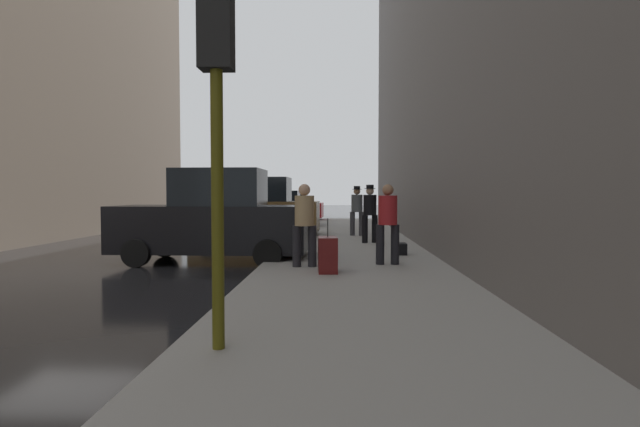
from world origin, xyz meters
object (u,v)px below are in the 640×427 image
at_px(parked_red_hatchback, 287,207).
at_px(pedestrian_in_tan_coat, 304,221).
at_px(fire_hydrant, 301,230).
at_px(rolling_suitcase, 328,255).
at_px(parked_bronze_suv, 257,211).
at_px(parked_black_suv, 214,220).
at_px(duffel_bag, 400,249).
at_px(traffic_light, 217,80).
at_px(pedestrian_with_fedora, 370,211).
at_px(pedestrian_in_red_jacket, 388,220).
at_px(parked_gray_coupe, 276,210).
at_px(pedestrian_with_beanie, 357,208).

bearing_deg(parked_red_hatchback, pedestrian_in_tan_coat, -82.92).
relative_size(fire_hydrant, rolling_suitcase, 0.68).
relative_size(parked_bronze_suv, rolling_suitcase, 4.46).
xyz_separation_m(parked_black_suv, fire_hydrant, (1.80, 4.11, -0.54)).
height_order(fire_hydrant, duffel_bag, fire_hydrant).
bearing_deg(traffic_light, pedestrian_with_fedora, 78.64).
distance_m(parked_black_suv, pedestrian_in_red_jacket, 4.26).
relative_size(parked_gray_coupe, pedestrian_in_tan_coat, 2.47).
bearing_deg(pedestrian_with_beanie, pedestrian_in_tan_coat, -99.98).
bearing_deg(pedestrian_with_fedora, fire_hydrant, 160.96).
xyz_separation_m(parked_bronze_suv, pedestrian_with_beanie, (3.66, -0.34, 0.10)).
relative_size(parked_black_suv, duffel_bag, 10.50).
distance_m(pedestrian_with_beanie, rolling_suitcase, 8.46).
bearing_deg(parked_red_hatchback, pedestrian_with_beanie, -71.50).
relative_size(fire_hydrant, duffel_bag, 1.60).
height_order(parked_red_hatchback, rolling_suitcase, parked_red_hatchback).
distance_m(parked_red_hatchback, pedestrian_with_fedora, 14.13).
xyz_separation_m(traffic_light, pedestrian_in_red_jacket, (2.21, 5.85, -1.65)).
bearing_deg(duffel_bag, fire_hydrant, 126.88).
relative_size(parked_red_hatchback, pedestrian_in_tan_coat, 2.49).
bearing_deg(parked_red_hatchback, fire_hydrant, -81.99).
height_order(pedestrian_in_red_jacket, rolling_suitcase, pedestrian_in_red_jacket).
xyz_separation_m(parked_black_suv, pedestrian_with_beanie, (3.66, 5.99, 0.10)).
height_order(traffic_light, duffel_bag, traffic_light).
bearing_deg(traffic_light, parked_gray_coupe, 95.61).
relative_size(parked_bronze_suv, pedestrian_with_fedora, 2.61).
relative_size(parked_bronze_suv, parked_gray_coupe, 1.10).
distance_m(traffic_light, pedestrian_in_red_jacket, 6.47).
bearing_deg(pedestrian_with_fedora, pedestrian_in_tan_coat, -108.14).
height_order(fire_hydrant, pedestrian_with_beanie, pedestrian_with_beanie).
distance_m(parked_black_suv, parked_red_hatchback, 16.92).
height_order(parked_bronze_suv, duffel_bag, parked_bronze_suv).
bearing_deg(parked_red_hatchback, pedestrian_in_red_jacket, -77.43).
relative_size(parked_black_suv, pedestrian_in_tan_coat, 2.70).
bearing_deg(duffel_bag, pedestrian_with_fedora, 101.11).
distance_m(pedestrian_with_beanie, duffel_bag, 5.64).
xyz_separation_m(pedestrian_with_fedora, duffel_bag, (0.57, -2.89, -0.85)).
distance_m(parked_bronze_suv, pedestrian_with_beanie, 3.68).
xyz_separation_m(parked_red_hatchback, pedestrian_in_red_jacket, (4.06, -18.20, 0.26)).
bearing_deg(duffel_bag, parked_black_suv, -174.00).
relative_size(parked_red_hatchback, duffel_bag, 9.69).
distance_m(pedestrian_in_tan_coat, rolling_suitcase, 1.08).
distance_m(parked_black_suv, rolling_suitcase, 3.74).
distance_m(pedestrian_with_beanie, pedestrian_in_red_jacket, 7.28).
bearing_deg(pedestrian_in_tan_coat, parked_bronze_suv, 106.11).
xyz_separation_m(parked_black_suv, duffel_bag, (4.53, 0.48, -0.74)).
distance_m(pedestrian_with_beanie, pedestrian_with_fedora, 2.64).
bearing_deg(duffel_bag, pedestrian_with_beanie, 98.99).
relative_size(pedestrian_in_tan_coat, pedestrian_in_red_jacket, 1.00).
bearing_deg(duffel_bag, rolling_suitcase, -120.85).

